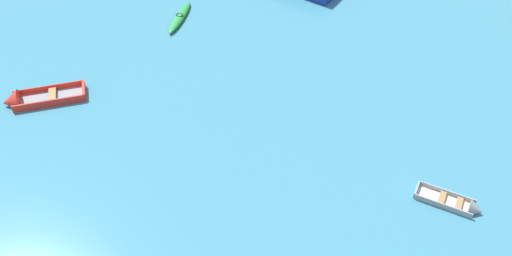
% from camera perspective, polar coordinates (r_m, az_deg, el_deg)
% --- Properties ---
extents(rowboat_red_far_left, '(4.38, 2.72, 1.20)m').
position_cam_1_polar(rowboat_red_far_left, '(30.55, -23.40, 2.81)').
color(rowboat_red_far_left, gray).
rests_on(rowboat_red_far_left, ground_plane).
extents(rowboat_grey_near_right, '(3.01, 1.74, 0.80)m').
position_cam_1_polar(rowboat_grey_near_right, '(25.01, 21.25, -7.77)').
color(rowboat_grey_near_right, beige).
rests_on(rowboat_grey_near_right, ground_plane).
extents(kayak_green_midfield_right, '(1.02, 3.80, 0.36)m').
position_cam_1_polar(kayak_green_midfield_right, '(34.80, -8.21, 11.73)').
color(kayak_green_midfield_right, '#288C3D').
rests_on(kayak_green_midfield_right, ground_plane).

